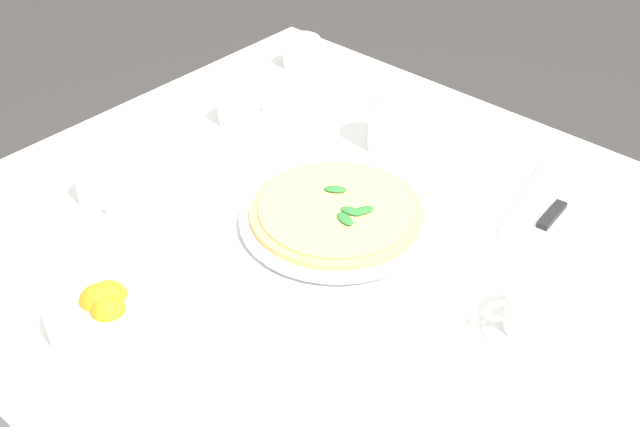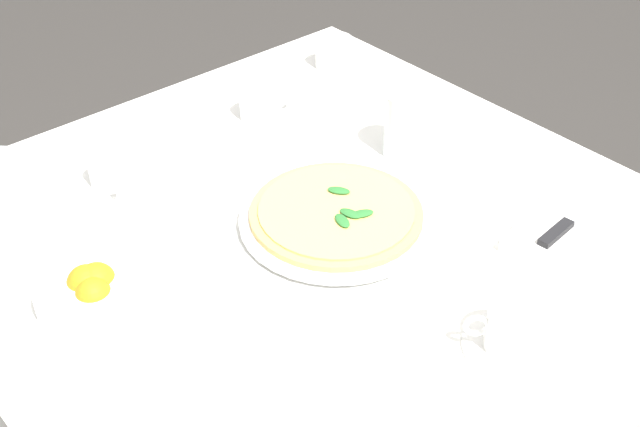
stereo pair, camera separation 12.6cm
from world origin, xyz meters
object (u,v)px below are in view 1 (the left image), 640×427
at_px(water_glass_near_right, 390,123).
at_px(dinner_knife, 565,200).
at_px(pizza_plate, 336,218).
at_px(coffee_cup_back_corner, 239,109).
at_px(coffee_cup_right_edge, 302,55).
at_px(pizza, 337,211).
at_px(napkin_folded, 563,208).
at_px(citrus_bowl, 104,310).
at_px(coffee_cup_left_edge, 533,313).
at_px(coffee_cup_near_left, 101,186).

bearing_deg(water_glass_near_right, dinner_knife, -83.69).
bearing_deg(pizza_plate, coffee_cup_back_corner, 71.91).
xyz_separation_m(coffee_cup_right_edge, water_glass_near_right, (-0.12, -0.32, 0.02)).
height_order(pizza, napkin_folded, pizza).
relative_size(coffee_cup_right_edge, citrus_bowl, 0.87).
distance_m(coffee_cup_right_edge, citrus_bowl, 0.79).
xyz_separation_m(pizza_plate, coffee_cup_left_edge, (-0.00, -0.34, 0.02)).
relative_size(coffee_cup_right_edge, coffee_cup_near_left, 1.00).
bearing_deg(water_glass_near_right, coffee_cup_near_left, 150.71).
bearing_deg(coffee_cup_right_edge, water_glass_near_right, -110.64).
height_order(pizza_plate, coffee_cup_right_edge, coffee_cup_right_edge).
xyz_separation_m(coffee_cup_back_corner, dinner_knife, (0.15, -0.58, -0.01)).
height_order(water_glass_near_right, dinner_knife, water_glass_near_right).
distance_m(pizza_plate, coffee_cup_right_edge, 0.53).
xyz_separation_m(coffee_cup_back_corner, coffee_cup_near_left, (-0.31, -0.01, -0.00)).
bearing_deg(pizza, coffee_cup_back_corner, 71.95).
xyz_separation_m(coffee_cup_near_left, napkin_folded, (0.47, -0.57, -0.02)).
distance_m(coffee_cup_back_corner, coffee_cup_near_left, 0.31).
relative_size(pizza, coffee_cup_near_left, 2.06).
bearing_deg(coffee_cup_right_edge, dinner_knife, -97.53).
height_order(pizza_plate, coffee_cup_near_left, coffee_cup_near_left).
bearing_deg(pizza, dinner_knife, -43.28).
distance_m(pizza_plate, pizza, 0.01).
relative_size(coffee_cup_right_edge, dinner_knife, 0.66).
bearing_deg(pizza_plate, dinner_knife, -43.29).
xyz_separation_m(pizza_plate, water_glass_near_right, (0.23, 0.08, 0.04)).
distance_m(pizza, water_glass_near_right, 0.24).
height_order(coffee_cup_back_corner, dinner_knife, coffee_cup_back_corner).
bearing_deg(napkin_folded, pizza_plate, 124.77).
bearing_deg(pizza, coffee_cup_left_edge, -90.39).
bearing_deg(citrus_bowl, coffee_cup_back_corner, 27.19).
relative_size(coffee_cup_right_edge, water_glass_near_right, 1.12).
height_order(pizza, coffee_cup_right_edge, coffee_cup_right_edge).
distance_m(coffee_cup_near_left, napkin_folded, 0.73).
distance_m(pizza, dinner_knife, 0.36).
bearing_deg(coffee_cup_near_left, coffee_cup_left_edge, -72.87).
height_order(napkin_folded, citrus_bowl, citrus_bowl).
bearing_deg(citrus_bowl, pizza, -12.72).
bearing_deg(coffee_cup_back_corner, coffee_cup_right_edge, 15.38).
xyz_separation_m(coffee_cup_back_corner, water_glass_near_right, (0.12, -0.25, 0.02)).
bearing_deg(coffee_cup_near_left, coffee_cup_right_edge, 7.98).
height_order(water_glass_near_right, citrus_bowl, water_glass_near_right).
bearing_deg(coffee_cup_right_edge, coffee_cup_back_corner, -164.62).
relative_size(pizza, dinner_knife, 1.37).
bearing_deg(coffee_cup_right_edge, napkin_folded, -97.78).
relative_size(coffee_cup_near_left, napkin_folded, 0.54).
bearing_deg(napkin_folded, coffee_cup_near_left, 117.87).
xyz_separation_m(coffee_cup_near_left, citrus_bowl, (-0.17, -0.23, -0.00)).
xyz_separation_m(pizza_plate, dinner_knife, (0.26, -0.25, 0.01)).
bearing_deg(coffee_cup_left_edge, coffee_cup_right_edge, 64.67).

